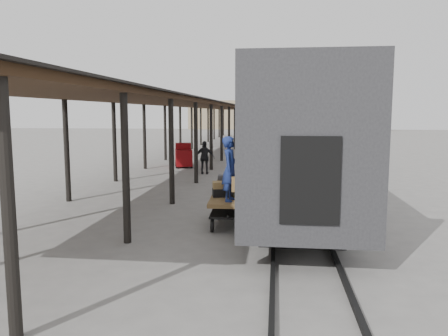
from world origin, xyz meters
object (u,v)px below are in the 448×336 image
baggage_cart (231,203)px  pedestrian (205,158)px  porter (230,169)px  luggage_tug (184,156)px

baggage_cart → pedestrian: pedestrian is taller
baggage_cart → porter: (0.03, -0.65, 1.15)m
baggage_cart → pedestrian: bearing=100.8°
luggage_tug → pedestrian: size_ratio=1.02×
luggage_tug → pedestrian: bearing=-73.8°
luggage_tug → porter: size_ratio=1.01×
baggage_cart → porter: bearing=-90.5°
luggage_tug → pedestrian: 3.63m
porter → pedestrian: (-2.62, 11.47, -0.87)m
pedestrian → baggage_cart: bearing=99.7°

